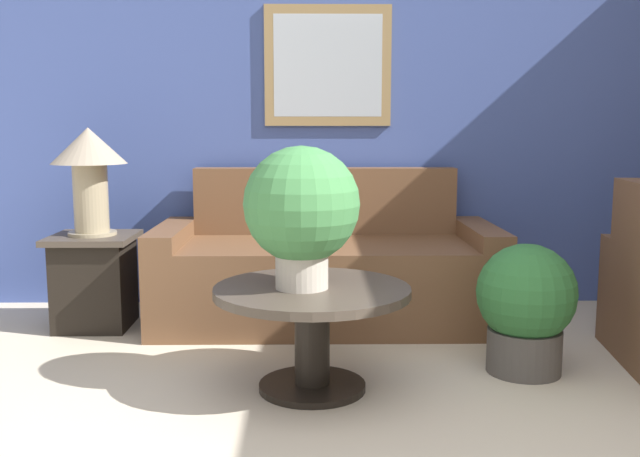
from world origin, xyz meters
TOP-DOWN VIEW (x-y plane):
  - wall_back at (-0.01, 3.01)m, footprint 6.47×0.09m
  - couch_main at (-0.26, 2.51)m, footprint 2.03×0.90m
  - coffee_table at (-0.35, 1.35)m, footprint 0.88×0.88m
  - side_table at (-1.63, 2.39)m, footprint 0.48×0.48m
  - table_lamp at (-1.63, 2.39)m, footprint 0.43×0.43m
  - potted_plant_on_table at (-0.39, 1.33)m, footprint 0.51×0.51m
  - potted_plant_floor at (0.68, 1.57)m, footprint 0.47×0.47m

SIDE VIEW (x-z plane):
  - side_table at x=-1.63m, z-range 0.01..0.56m
  - couch_main at x=-0.26m, z-range -0.15..0.76m
  - potted_plant_floor at x=0.68m, z-range 0.02..0.65m
  - coffee_table at x=-0.35m, z-range 0.11..0.58m
  - potted_plant_on_table at x=-0.39m, z-range 0.51..1.14m
  - table_lamp at x=-1.63m, z-range 0.66..1.28m
  - wall_back at x=-0.01m, z-range 0.01..2.61m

